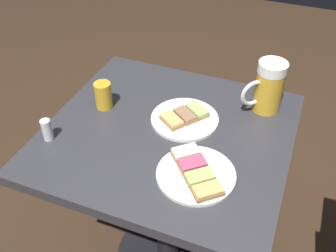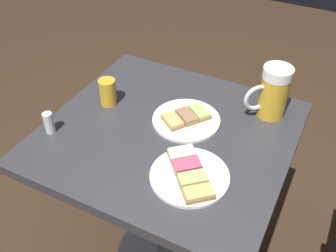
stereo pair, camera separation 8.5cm
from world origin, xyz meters
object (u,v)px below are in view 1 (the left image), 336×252
(beer_mug, at_px, (268,87))
(beer_glass_small, at_px, (103,95))
(plate_near, at_px, (196,173))
(plate_far, at_px, (185,118))
(salt_shaker, at_px, (47,130))

(beer_mug, bearing_deg, beer_glass_small, -159.64)
(plate_near, height_order, beer_glass_small, beer_glass_small)
(plate_near, distance_m, plate_far, 0.25)
(plate_far, height_order, beer_mug, beer_mug)
(beer_glass_small, distance_m, salt_shaker, 0.22)
(plate_far, xyz_separation_m, beer_mug, (0.23, 0.16, 0.08))
(plate_far, distance_m, salt_shaker, 0.43)
(plate_far, bearing_deg, beer_mug, 34.64)
(salt_shaker, bearing_deg, beer_mug, 34.14)
(plate_near, xyz_separation_m, beer_glass_small, (-0.39, 0.19, 0.04))
(salt_shaker, bearing_deg, beer_glass_small, 69.35)
(plate_near, xyz_separation_m, beer_mug, (0.12, 0.38, 0.08))
(plate_near, xyz_separation_m, plate_far, (-0.11, 0.22, -0.00))
(beer_glass_small, bearing_deg, plate_near, -25.76)
(plate_near, height_order, salt_shaker, salt_shaker)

